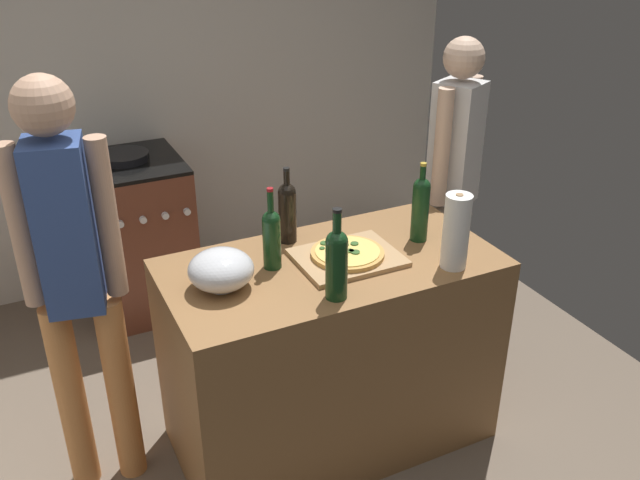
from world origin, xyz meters
TOP-DOWN VIEW (x-y plane):
  - ground_plane at (0.00, 1.22)m, footprint 3.81×3.04m
  - kitchen_wall_rear at (0.00, 2.49)m, footprint 3.81×0.10m
  - counter at (0.22, 0.63)m, footprint 1.32×0.68m
  - cutting_board at (0.29, 0.62)m, footprint 0.40×0.32m
  - pizza at (0.29, 0.62)m, footprint 0.29×0.29m
  - mixing_bowl at (-0.23, 0.63)m, footprint 0.24×0.24m
  - paper_towel_roll at (0.63, 0.40)m, footprint 0.10×0.10m
  - wine_bottle_dark at (0.12, 0.39)m, footprint 0.08×0.08m
  - wine_bottle_amber at (0.14, 0.87)m, footprint 0.07×0.07m
  - wine_bottle_green at (0.00, 0.70)m, footprint 0.07×0.07m
  - wine_bottle_clear at (0.64, 0.65)m, footprint 0.07×0.07m
  - stove at (-0.28, 2.09)m, footprint 0.58×0.63m
  - person_in_stripes at (-0.71, 0.82)m, footprint 0.35×0.23m
  - person_in_red at (1.13, 1.09)m, footprint 0.33×0.27m

SIDE VIEW (x-z plane):
  - ground_plane at x=0.00m, z-range -0.02..0.00m
  - counter at x=0.22m, z-range 0.00..0.88m
  - stove at x=-0.28m, z-range -0.02..0.92m
  - cutting_board at x=0.29m, z-range 0.88..0.90m
  - person_in_red at x=1.13m, z-range 0.11..1.71m
  - pizza at x=0.29m, z-range 0.90..0.93m
  - mixing_bowl at x=-0.23m, z-range 0.88..1.03m
  - person_in_stripes at x=-0.71m, z-range 0.12..1.80m
  - wine_bottle_green at x=0.00m, z-range 0.85..1.18m
  - wine_bottle_amber at x=0.14m, z-range 0.86..1.18m
  - wine_bottle_dark at x=0.12m, z-range 0.86..1.20m
  - paper_towel_roll at x=0.63m, z-range 0.88..1.18m
  - wine_bottle_clear at x=0.64m, z-range 0.86..1.20m
  - kitchen_wall_rear at x=0.00m, z-range 0.00..2.60m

